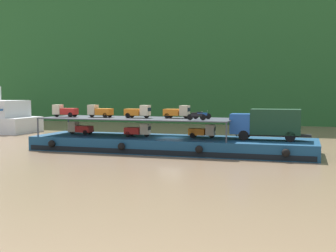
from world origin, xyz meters
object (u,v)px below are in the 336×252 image
(mini_truck_upper_fore, at_px, (138,112))
(mini_truck_upper_bow, at_px, (177,112))
(mini_truck_upper_mid, at_px, (100,111))
(mini_truck_upper_stern, at_px, (65,111))
(cargo_barge, at_px, (171,144))
(motorcycle_upper_port, at_px, (196,116))
(mini_truck_lower_stern, at_px, (80,128))
(mini_truck_lower_aft, at_px, (138,130))
(mini_truck_lower_mid, at_px, (202,131))
(covered_lorry, at_px, (267,123))
(motorcycle_upper_centre, at_px, (202,115))

(mini_truck_upper_fore, relative_size, mini_truck_upper_bow, 0.99)
(mini_truck_upper_mid, relative_size, mini_truck_upper_fore, 1.01)
(mini_truck_upper_bow, bearing_deg, mini_truck_upper_stern, -174.49)
(cargo_barge, height_order, motorcycle_upper_port, motorcycle_upper_port)
(mini_truck_lower_stern, distance_m, mini_truck_lower_aft, 7.22)
(mini_truck_lower_stern, relative_size, mini_truck_upper_mid, 0.99)
(mini_truck_lower_mid, bearing_deg, mini_truck_upper_fore, -174.35)
(mini_truck_lower_stern, relative_size, mini_truck_lower_mid, 1.00)
(cargo_barge, distance_m, mini_truck_upper_mid, 8.83)
(cargo_barge, bearing_deg, mini_truck_lower_aft, -175.92)
(mini_truck_lower_stern, height_order, mini_truck_lower_mid, same)
(covered_lorry, height_order, mini_truck_upper_stern, mini_truck_upper_stern)
(mini_truck_lower_stern, height_order, motorcycle_upper_port, motorcycle_upper_port)
(motorcycle_upper_port, bearing_deg, mini_truck_lower_aft, 166.04)
(covered_lorry, distance_m, motorcycle_upper_centre, 6.67)
(mini_truck_upper_stern, distance_m, motorcycle_upper_port, 15.57)
(mini_truck_lower_mid, relative_size, mini_truck_upper_bow, 0.99)
(mini_truck_upper_mid, xyz_separation_m, mini_truck_upper_bow, (8.65, 0.87, 0.00))
(motorcycle_upper_centre, bearing_deg, mini_truck_lower_aft, -177.66)
(cargo_barge, height_order, covered_lorry, covered_lorry)
(mini_truck_upper_fore, bearing_deg, covered_lorry, 1.70)
(mini_truck_upper_stern, xyz_separation_m, motorcycle_upper_centre, (15.61, 0.63, -0.26))
(mini_truck_lower_stern, bearing_deg, mini_truck_lower_aft, -3.46)
(covered_lorry, xyz_separation_m, mini_truck_upper_stern, (-22.23, -0.87, 1.00))
(mini_truck_upper_stern, relative_size, mini_truck_upper_bow, 1.00)
(mini_truck_upper_mid, xyz_separation_m, motorcycle_upper_centre, (11.46, 0.27, -0.26))
(covered_lorry, bearing_deg, motorcycle_upper_port, -161.67)
(mini_truck_lower_aft, bearing_deg, mini_truck_upper_fore, 106.23)
(mini_truck_lower_mid, bearing_deg, mini_truck_upper_bow, 178.36)
(cargo_barge, distance_m, mini_truck_upper_fore, 5.01)
(mini_truck_upper_stern, height_order, mini_truck_upper_fore, same)
(cargo_barge, relative_size, mini_truck_lower_mid, 10.80)
(cargo_barge, xyz_separation_m, mini_truck_upper_mid, (-8.13, -0.24, 3.44))
(mini_truck_lower_mid, bearing_deg, covered_lorry, -2.43)
(mini_truck_lower_stern, relative_size, mini_truck_upper_stern, 0.99)
(cargo_barge, height_order, mini_truck_lower_aft, mini_truck_lower_aft)
(covered_lorry, bearing_deg, mini_truck_lower_stern, -179.74)
(mini_truck_lower_aft, bearing_deg, motorcycle_upper_centre, 2.34)
(mini_truck_lower_stern, bearing_deg, mini_truck_upper_stern, -151.95)
(mini_truck_lower_stern, distance_m, mini_truck_upper_fore, 7.45)
(mini_truck_lower_stern, height_order, motorcycle_upper_centre, motorcycle_upper_centre)
(mini_truck_upper_bow, bearing_deg, covered_lorry, -2.20)
(mini_truck_lower_aft, xyz_separation_m, mini_truck_upper_fore, (-0.04, 0.12, 2.00))
(cargo_barge, bearing_deg, motorcycle_upper_port, -31.18)
(mini_truck_lower_stern, distance_m, mini_truck_upper_mid, 3.38)
(mini_truck_upper_mid, height_order, mini_truck_upper_bow, same)
(mini_truck_lower_aft, height_order, mini_truck_upper_mid, mini_truck_upper_mid)
(mini_truck_upper_stern, bearing_deg, mini_truck_lower_mid, 4.24)
(mini_truck_lower_stern, relative_size, motorcycle_upper_port, 1.45)
(mini_truck_lower_mid, height_order, motorcycle_upper_centre, motorcycle_upper_centre)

